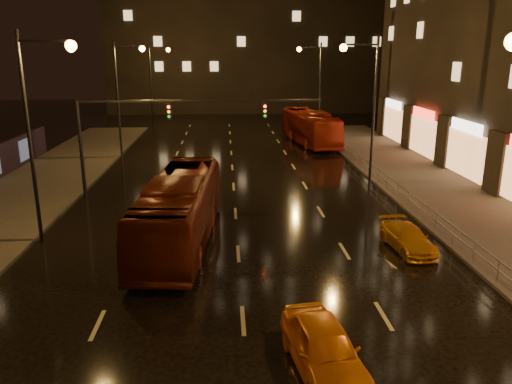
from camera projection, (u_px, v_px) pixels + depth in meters
ground at (234, 194)px, 32.78m from camera, size 140.00×140.00×0.00m
sidewalk_right at (470, 213)px, 28.75m from camera, size 7.00×70.00×0.15m
traffic_signal at (152, 123)px, 31.19m from camera, size 15.31×0.32×6.20m
railing_right at (397, 187)px, 31.21m from camera, size 0.05×56.00×1.00m
bus_red at (180, 210)px, 24.19m from camera, size 3.72×12.08×3.31m
bus_curb at (310, 127)px, 50.49m from camera, size 4.38×12.27×3.34m
taxi_near at (324, 348)px, 14.45m from camera, size 2.37×4.62×1.51m
taxi_far at (408, 238)px, 23.49m from camera, size 1.97×4.05×1.14m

